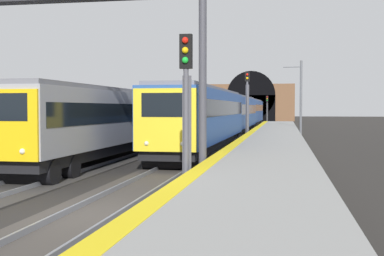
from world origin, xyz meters
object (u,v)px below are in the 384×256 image
object	(u,v)px
train_adjacent_platform	(157,116)
overhead_signal_gantry	(89,29)
railway_signal_mid	(247,102)
railway_signal_far	(267,107)
railway_signal_near	(186,100)
catenary_mast_near	(301,98)
train_main_approaching	(234,113)

from	to	relation	value
train_adjacent_platform	overhead_signal_gantry	distance (m)	19.13
train_adjacent_platform	overhead_signal_gantry	world-z (taller)	overhead_signal_gantry
railway_signal_mid	railway_signal_far	size ratio (longest dim) A/B	1.16
railway_signal_mid	overhead_signal_gantry	bearing A→B (deg)	-10.02
train_adjacent_platform	railway_signal_mid	bearing A→B (deg)	126.87
railway_signal_near	catenary_mast_near	world-z (taller)	catenary_mast_near
railway_signal_near	catenary_mast_near	xyz separation A→B (m)	(33.90, -4.48, 0.66)
railway_signal_near	overhead_signal_gantry	xyz separation A→B (m)	(2.50, 4.13, 2.65)
train_adjacent_platform	railway_signal_far	bearing A→B (deg)	173.50
train_main_approaching	railway_signal_near	bearing A→B (deg)	3.94
train_main_approaching	railway_signal_far	distance (m)	38.83
train_adjacent_platform	railway_signal_far	size ratio (longest dim) A/B	8.51
train_adjacent_platform	railway_signal_mid	size ratio (longest dim) A/B	7.32
overhead_signal_gantry	train_adjacent_platform	bearing A→B (deg)	6.82
train_main_approaching	catenary_mast_near	size ratio (longest dim) A/B	7.93
train_adjacent_platform	overhead_signal_gantry	bearing A→B (deg)	7.28
train_adjacent_platform	railway_signal_mid	world-z (taller)	railway_signal_mid
train_adjacent_platform	railway_signal_near	xyz separation A→B (m)	(-21.17, -6.36, 0.88)
train_adjacent_platform	catenary_mast_near	xyz separation A→B (m)	(12.73, -10.84, 1.54)
railway_signal_far	overhead_signal_gantry	size ratio (longest dim) A/B	0.56
train_adjacent_platform	railway_signal_near	world-z (taller)	railway_signal_near
railway_signal_far	catenary_mast_near	bearing A→B (deg)	6.49
railway_signal_near	railway_signal_mid	size ratio (longest dim) A/B	0.89
railway_signal_far	overhead_signal_gantry	bearing A→B (deg)	-3.34
overhead_signal_gantry	catenary_mast_near	size ratio (longest dim) A/B	1.20
train_main_approaching	train_adjacent_platform	size ratio (longest dim) A/B	1.39
train_main_approaching	railway_signal_far	world-z (taller)	railway_signal_far
railway_signal_near	railway_signal_mid	xyz separation A→B (m)	(25.86, 0.00, 0.23)
train_adjacent_platform	catenary_mast_near	distance (m)	16.79
train_adjacent_platform	railway_signal_mid	distance (m)	7.98
train_main_approaching	catenary_mast_near	bearing A→B (deg)	85.19
catenary_mast_near	railway_signal_mid	bearing A→B (deg)	150.85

